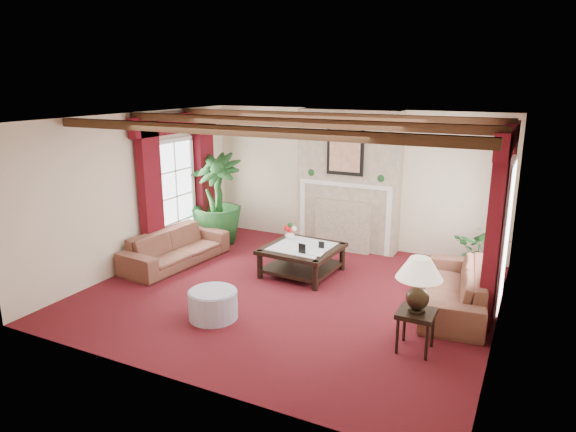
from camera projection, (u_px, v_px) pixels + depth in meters
The scene contains 23 objects.
floor at pixel (290, 292), 8.06m from camera, with size 6.00×6.00×0.00m, color #490D13.
ceiling at pixel (290, 118), 7.36m from camera, with size 6.00×6.00×0.00m, color white.
back_wall at pixel (352, 179), 10.09m from camera, with size 6.00×0.02×2.70m, color beige.
left_wall at pixel (137, 191), 9.00m from camera, with size 0.02×5.50×2.70m, color beige.
right_wall at pixel (505, 235), 6.42m from camera, with size 0.02×5.50×2.70m, color beige.
ceiling_beams at pixel (290, 122), 7.38m from camera, with size 6.00×3.00×0.12m, color #331E10, non-canonical shape.
fireplace at pixel (351, 109), 9.57m from camera, with size 2.00×0.52×2.70m, color tan, non-canonical shape.
french_door_left at pixel (172, 140), 9.65m from camera, with size 0.10×1.10×2.16m, color white, non-canonical shape.
french_door_right at pixel (514, 162), 7.10m from camera, with size 0.10×1.10×2.16m, color white, non-canonical shape.
curtains_left at pixel (176, 118), 9.50m from camera, with size 0.20×2.40×2.55m, color #4A0911, non-canonical shape.
curtains_right at pixel (509, 131), 7.04m from camera, with size 0.20×2.40×2.55m, color #4A0911, non-canonical shape.
sofa_left at pixel (175, 242), 9.22m from camera, with size 0.81×2.13×0.81m, color #3D1018.
sofa_right at pixel (455, 280), 7.43m from camera, with size 0.90×2.22×0.84m, color #3D1018.
potted_palm at pixel (217, 218), 10.42m from camera, with size 1.28×1.95×1.02m, color black.
small_plant at pixel (483, 259), 8.38m from camera, with size 1.04×1.13×0.79m, color black.
coffee_table at pixel (302, 260), 8.77m from camera, with size 1.20×1.20×0.49m, color black, non-canonical shape.
side_table at pixel (415, 331), 6.28m from camera, with size 0.44×0.44×0.52m, color black, non-canonical shape.
ottoman at pixel (213, 305), 7.15m from camera, with size 0.68×0.68×0.40m, color #9896AA.
table_lamp at pixel (419, 284), 6.12m from camera, with size 0.56×0.56×0.71m, color black, non-canonical shape.
flower_vase at pixel (290, 235), 9.10m from camera, with size 0.20×0.20×0.17m, color silver.
book at pixel (310, 244), 8.35m from camera, with size 0.23×0.04×0.31m, color black.
photo_frame_a at pixel (302, 249), 8.34m from camera, with size 0.13×0.02×0.17m, color black, non-canonical shape.
photo_frame_b at pixel (321, 245), 8.59m from camera, with size 0.10×0.02×0.13m, color black, non-canonical shape.
Camera 1 is at (3.29, -6.71, 3.24)m, focal length 32.00 mm.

